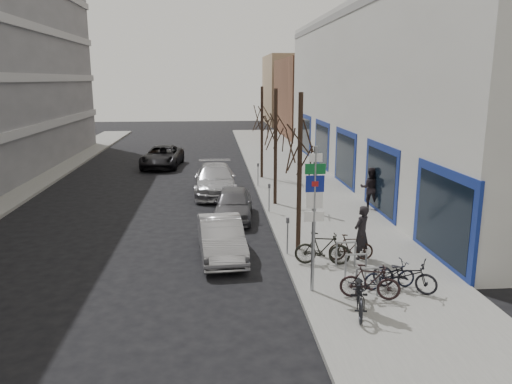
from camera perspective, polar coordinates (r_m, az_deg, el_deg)
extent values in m
plane|color=black|center=(14.08, -3.45, -12.06)|extent=(120.00, 120.00, 0.00)
cube|color=slate|center=(23.99, 6.69, -1.39)|extent=(5.00, 70.00, 0.15)
cube|color=#B7B7B2|center=(33.58, 26.46, 9.92)|extent=(20.00, 32.00, 10.00)
cube|color=brown|center=(54.46, 9.34, 10.60)|extent=(12.00, 14.00, 8.00)
cube|color=#937A5B|center=(69.18, 6.69, 11.52)|extent=(13.00, 12.00, 9.00)
cylinder|color=gray|center=(13.60, 6.61, -3.58)|extent=(0.10, 0.10, 4.20)
cube|color=white|center=(13.18, 6.84, 3.92)|extent=(0.35, 0.03, 0.22)
cube|color=#0C5926|center=(13.23, 6.80, 2.63)|extent=(0.55, 0.03, 0.28)
cube|color=navy|center=(13.30, 6.76, 0.94)|extent=(0.50, 0.03, 0.45)
cube|color=maroon|center=(13.29, 6.77, 0.93)|extent=(0.18, 0.02, 0.14)
cube|color=white|center=(13.40, 6.71, -0.95)|extent=(0.45, 0.03, 0.45)
cube|color=white|center=(13.52, 6.66, -2.80)|extent=(0.55, 0.03, 0.28)
cylinder|color=gray|center=(13.92, 11.37, -10.14)|extent=(0.06, 0.06, 0.80)
cylinder|color=gray|center=(14.09, 13.75, -9.96)|extent=(0.06, 0.06, 0.80)
cylinder|color=gray|center=(13.85, 12.65, -8.52)|extent=(0.60, 0.06, 0.06)
cylinder|color=gray|center=(14.90, 10.19, -8.52)|extent=(0.06, 0.06, 0.80)
cylinder|color=gray|center=(15.06, 12.42, -8.38)|extent=(0.06, 0.06, 0.80)
cylinder|color=gray|center=(14.84, 11.38, -7.01)|extent=(0.60, 0.06, 0.06)
cylinder|color=gray|center=(15.89, 9.17, -7.10)|extent=(0.06, 0.06, 0.80)
cylinder|color=gray|center=(16.05, 11.26, -6.99)|extent=(0.06, 0.06, 0.80)
cylinder|color=gray|center=(15.84, 10.28, -5.69)|extent=(0.60, 0.06, 0.06)
cylinder|color=black|center=(16.83, 4.98, 1.91)|extent=(0.16, 0.16, 5.50)
cylinder|color=black|center=(23.18, 2.24, 4.93)|extent=(0.16, 0.16, 5.50)
cylinder|color=black|center=(29.59, 0.67, 6.65)|extent=(0.16, 0.16, 5.50)
cylinder|color=gray|center=(16.79, 3.62, -5.32)|extent=(0.05, 0.05, 1.10)
cube|color=#3F3F44|center=(16.61, 3.65, -3.26)|extent=(0.10, 0.08, 0.18)
cylinder|color=gray|center=(22.04, 1.52, -0.90)|extent=(0.05, 0.05, 1.10)
cube|color=#3F3F44|center=(21.90, 1.53, 0.70)|extent=(0.10, 0.08, 0.18)
cylinder|color=gray|center=(27.39, 0.23, 1.81)|extent=(0.05, 0.05, 1.10)
cube|color=#3F3F44|center=(27.28, 0.23, 3.11)|extent=(0.10, 0.08, 0.18)
imported|color=black|center=(13.02, 11.86, -10.93)|extent=(1.00, 1.99, 1.17)
imported|color=black|center=(13.84, 12.90, -9.94)|extent=(1.69, 0.92, 0.98)
imported|color=black|center=(14.61, 15.03, -8.91)|extent=(1.59, 0.68, 0.94)
imported|color=black|center=(15.99, 7.61, -6.39)|extent=(1.85, 0.86, 1.08)
imported|color=black|center=(14.58, 16.65, -8.73)|extent=(1.79, 1.45, 1.09)
imported|color=black|center=(16.53, 10.81, -6.19)|extent=(1.50, 0.47, 0.90)
imported|color=#A1A1A6|center=(16.96, -4.01, -5.26)|extent=(1.73, 4.15, 1.34)
imported|color=#56555A|center=(21.45, -2.60, -1.35)|extent=(1.95, 4.10, 1.35)
imported|color=#B0B0B5|center=(26.20, -4.68, 1.40)|extent=(2.15, 5.26, 1.52)
imported|color=black|center=(34.84, -10.67, 4.00)|extent=(2.85, 5.41, 1.45)
imported|color=black|center=(16.60, 11.96, -4.55)|extent=(0.77, 0.75, 1.79)
imported|color=black|center=(23.22, 12.92, 0.50)|extent=(0.80, 0.65, 1.90)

